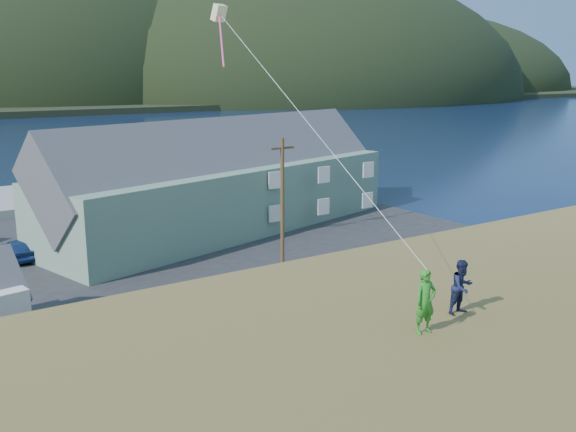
% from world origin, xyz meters
% --- Properties ---
extents(ground, '(900.00, 900.00, 0.00)m').
position_xyz_m(ground, '(0.00, 0.00, 0.00)').
color(ground, '#0A1638').
rests_on(ground, ground).
extents(grass_strip, '(110.00, 8.00, 0.10)m').
position_xyz_m(grass_strip, '(0.00, -2.00, 0.05)').
color(grass_strip, '#4C3D19').
rests_on(grass_strip, ground).
extents(waterfront_lot, '(72.00, 36.00, 0.12)m').
position_xyz_m(waterfront_lot, '(0.00, 17.00, 0.06)').
color(waterfront_lot, '#28282B').
rests_on(waterfront_lot, ground).
extents(lodge, '(34.70, 17.47, 11.76)m').
position_xyz_m(lodge, '(17.47, 18.12, 4.53)').
color(lodge, slate).
rests_on(lodge, waterfront_lot).
extents(utility_poles, '(30.31, 0.24, 9.65)m').
position_xyz_m(utility_poles, '(-3.11, 1.50, 4.81)').
color(utility_poles, '#47331E').
rests_on(utility_poles, waterfront_lot).
extents(kite_flyer_green, '(0.64, 0.45, 1.66)m').
position_xyz_m(kite_flyer_green, '(2.88, -19.57, 8.03)').
color(kite_flyer_green, '#267D22').
rests_on(kite_flyer_green, hillside).
extents(kite_flyer_navy, '(0.74, 0.58, 1.51)m').
position_xyz_m(kite_flyer_navy, '(4.68, -19.17, 7.95)').
color(kite_flyer_navy, '#171D40').
rests_on(kite_flyer_navy, hillside).
extents(kite_rig, '(0.95, 5.01, 11.61)m').
position_xyz_m(kite_rig, '(2.18, -10.49, 15.29)').
color(kite_rig, '#F2F3B9').
rests_on(kite_rig, ground).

